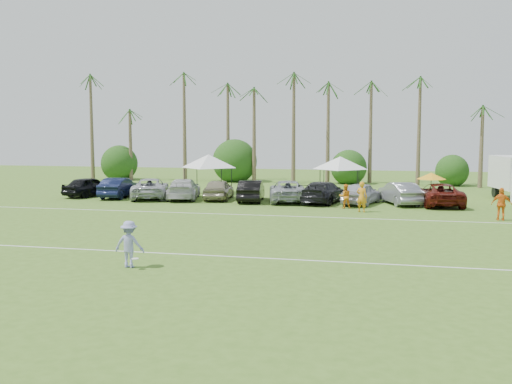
# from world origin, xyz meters

# --- Properties ---
(ground) EXTENTS (120.00, 120.00, 0.00)m
(ground) POSITION_xyz_m (0.00, 0.00, 0.00)
(ground) COLOR #43691F
(ground) RESTS_ON ground
(field_lines) EXTENTS (80.00, 12.10, 0.01)m
(field_lines) POSITION_xyz_m (0.00, 8.00, 0.01)
(field_lines) COLOR white
(field_lines) RESTS_ON ground
(palm_tree_0) EXTENTS (2.40, 2.40, 8.90)m
(palm_tree_0) POSITION_xyz_m (-22.00, 38.00, 7.48)
(palm_tree_0) COLOR brown
(palm_tree_0) RESTS_ON ground
(palm_tree_1) EXTENTS (2.40, 2.40, 9.90)m
(palm_tree_1) POSITION_xyz_m (-17.00, 38.00, 8.35)
(palm_tree_1) COLOR brown
(palm_tree_1) RESTS_ON ground
(palm_tree_2) EXTENTS (2.40, 2.40, 10.90)m
(palm_tree_2) POSITION_xyz_m (-12.00, 38.00, 9.21)
(palm_tree_2) COLOR brown
(palm_tree_2) RESTS_ON ground
(palm_tree_3) EXTENTS (2.40, 2.40, 11.90)m
(palm_tree_3) POSITION_xyz_m (-8.00, 38.00, 10.06)
(palm_tree_3) COLOR brown
(palm_tree_3) RESTS_ON ground
(palm_tree_4) EXTENTS (2.40, 2.40, 8.90)m
(palm_tree_4) POSITION_xyz_m (-4.00, 38.00, 7.48)
(palm_tree_4) COLOR brown
(palm_tree_4) RESTS_ON ground
(palm_tree_5) EXTENTS (2.40, 2.40, 9.90)m
(palm_tree_5) POSITION_xyz_m (0.00, 38.00, 8.35)
(palm_tree_5) COLOR brown
(palm_tree_5) RESTS_ON ground
(palm_tree_6) EXTENTS (2.40, 2.40, 10.90)m
(palm_tree_6) POSITION_xyz_m (4.00, 38.00, 9.21)
(palm_tree_6) COLOR brown
(palm_tree_6) RESTS_ON ground
(palm_tree_7) EXTENTS (2.40, 2.40, 11.90)m
(palm_tree_7) POSITION_xyz_m (8.00, 38.00, 10.06)
(palm_tree_7) COLOR brown
(palm_tree_7) RESTS_ON ground
(palm_tree_8) EXTENTS (2.40, 2.40, 8.90)m
(palm_tree_8) POSITION_xyz_m (13.00, 38.00, 7.48)
(palm_tree_8) COLOR brown
(palm_tree_8) RESTS_ON ground
(palm_tree_9) EXTENTS (2.40, 2.40, 9.90)m
(palm_tree_9) POSITION_xyz_m (18.00, 38.00, 8.35)
(palm_tree_9) COLOR brown
(palm_tree_9) RESTS_ON ground
(bush_tree_0) EXTENTS (4.00, 4.00, 4.00)m
(bush_tree_0) POSITION_xyz_m (-19.00, 39.00, 1.80)
(bush_tree_0) COLOR brown
(bush_tree_0) RESTS_ON ground
(bush_tree_1) EXTENTS (4.00, 4.00, 4.00)m
(bush_tree_1) POSITION_xyz_m (-6.00, 39.00, 1.80)
(bush_tree_1) COLOR brown
(bush_tree_1) RESTS_ON ground
(bush_tree_2) EXTENTS (4.00, 4.00, 4.00)m
(bush_tree_2) POSITION_xyz_m (6.00, 39.00, 1.80)
(bush_tree_2) COLOR brown
(bush_tree_2) RESTS_ON ground
(bush_tree_3) EXTENTS (4.00, 4.00, 4.00)m
(bush_tree_3) POSITION_xyz_m (16.00, 39.00, 1.80)
(bush_tree_3) COLOR brown
(bush_tree_3) RESTS_ON ground
(sideline_player_a) EXTENTS (0.84, 0.69, 1.99)m
(sideline_player_a) POSITION_xyz_m (8.15, 16.92, 0.99)
(sideline_player_a) COLOR orange
(sideline_player_a) RESTS_ON ground
(sideline_player_b) EXTENTS (0.93, 0.80, 1.64)m
(sideline_player_b) POSITION_xyz_m (6.97, 18.57, 0.82)
(sideline_player_b) COLOR orange
(sideline_player_b) RESTS_ON ground
(sideline_player_c) EXTENTS (1.17, 0.56, 1.93)m
(sideline_player_c) POSITION_xyz_m (16.30, 15.08, 0.96)
(sideline_player_c) COLOR orange
(sideline_player_c) RESTS_ON ground
(canopy_tent_left) EXTENTS (4.81, 4.81, 3.90)m
(canopy_tent_left) POSITION_xyz_m (-4.90, 25.39, 3.34)
(canopy_tent_left) COLOR black
(canopy_tent_left) RESTS_ON ground
(canopy_tent_right) EXTENTS (4.59, 4.59, 3.72)m
(canopy_tent_right) POSITION_xyz_m (5.94, 27.35, 3.19)
(canopy_tent_right) COLOR black
(canopy_tent_right) RESTS_ON ground
(market_umbrella) EXTENTS (2.06, 2.06, 2.30)m
(market_umbrella) POSITION_xyz_m (12.83, 21.98, 2.06)
(market_umbrella) COLOR black
(market_umbrella) RESTS_ON ground
(frisbee_player) EXTENTS (1.17, 0.75, 1.79)m
(frisbee_player) POSITION_xyz_m (0.14, -0.67, 0.90)
(frisbee_player) COLOR #8F92CB
(frisbee_player) RESTS_ON ground
(parked_car_0) EXTENTS (3.20, 5.05, 1.60)m
(parked_car_0) POSITION_xyz_m (-13.77, 21.46, 0.80)
(parked_car_0) COLOR black
(parked_car_0) RESTS_ON ground
(parked_car_1) EXTENTS (2.10, 4.98, 1.60)m
(parked_car_1) POSITION_xyz_m (-11.06, 21.17, 0.80)
(parked_car_1) COLOR #0F1633
(parked_car_1) RESTS_ON ground
(parked_car_2) EXTENTS (4.35, 6.31, 1.60)m
(parked_car_2) POSITION_xyz_m (-8.34, 21.11, 0.80)
(parked_car_2) COLOR #A4A6AC
(parked_car_2) RESTS_ON ground
(parked_car_3) EXTENTS (3.44, 5.88, 1.60)m
(parked_car_3) POSITION_xyz_m (-5.63, 21.25, 0.80)
(parked_car_3) COLOR #BDBDBD
(parked_car_3) RESTS_ON ground
(parked_car_4) EXTENTS (2.41, 4.88, 1.60)m
(parked_car_4) POSITION_xyz_m (-2.92, 21.64, 0.80)
(parked_car_4) COLOR gray
(parked_car_4) RESTS_ON ground
(parked_car_5) EXTENTS (2.33, 5.04, 1.60)m
(parked_car_5) POSITION_xyz_m (-0.21, 21.05, 0.80)
(parked_car_5) COLOR black
(parked_car_5) RESTS_ON ground
(parked_car_6) EXTENTS (3.78, 6.18, 1.60)m
(parked_car_6) POSITION_xyz_m (2.51, 21.45, 0.80)
(parked_car_6) COLOR #9AA0A6
(parked_car_6) RESTS_ON ground
(parked_car_7) EXTENTS (3.40, 5.87, 1.60)m
(parked_car_7) POSITION_xyz_m (5.22, 21.24, 0.80)
(parked_car_7) COLOR black
(parked_car_7) RESTS_ON ground
(parked_car_8) EXTENTS (3.03, 5.03, 1.60)m
(parked_car_8) POSITION_xyz_m (7.93, 21.10, 0.80)
(parked_car_8) COLOR #B6B5C1
(parked_car_8) RESTS_ON ground
(parked_car_9) EXTENTS (3.26, 5.14, 1.60)m
(parked_car_9) POSITION_xyz_m (10.65, 21.64, 0.80)
(parked_car_9) COLOR gray
(parked_car_9) RESTS_ON ground
(parked_car_10) EXTENTS (3.31, 6.03, 1.60)m
(parked_car_10) POSITION_xyz_m (13.36, 21.51, 0.80)
(parked_car_10) COLOR #57160E
(parked_car_10) RESTS_ON ground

